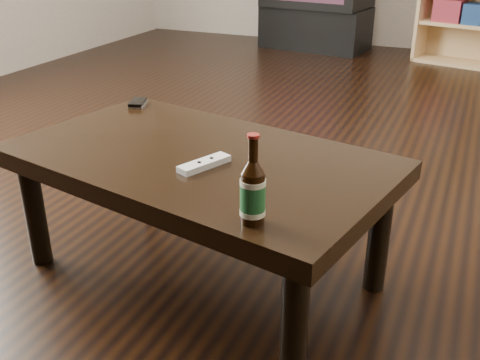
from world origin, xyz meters
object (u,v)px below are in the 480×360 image
at_px(remote, 204,164).
at_px(tv_stand, 315,27).
at_px(coffee_table, 198,171).
at_px(beer_bottle, 253,193).
at_px(phone, 138,103).

bearing_deg(remote, tv_stand, 124.64).
height_order(tv_stand, coffee_table, coffee_table).
bearing_deg(beer_bottle, phone, 137.76).
relative_size(coffee_table, remote, 7.37).
relative_size(coffee_table, phone, 10.75).
relative_size(coffee_table, beer_bottle, 5.80).
relative_size(tv_stand, beer_bottle, 4.32).
xyz_separation_m(tv_stand, phone, (0.25, -3.20, 0.24)).
bearing_deg(remote, beer_bottle, -21.66).
relative_size(beer_bottle, phone, 1.85).
bearing_deg(coffee_table, phone, 141.36).
height_order(coffee_table, phone, phone).
xyz_separation_m(tv_stand, coffee_table, (0.67, -3.53, 0.18)).
xyz_separation_m(tv_stand, remote, (0.73, -3.61, 0.24)).
relative_size(tv_stand, remote, 5.50).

